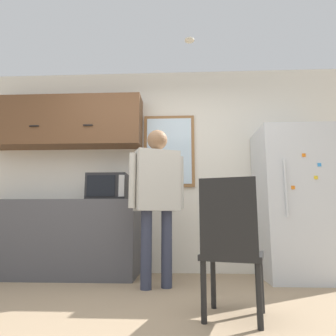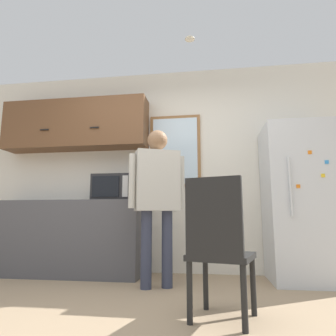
{
  "view_description": "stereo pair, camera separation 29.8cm",
  "coord_description": "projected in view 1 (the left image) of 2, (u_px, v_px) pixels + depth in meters",
  "views": [
    {
      "loc": [
        0.32,
        -2.04,
        0.68
      ],
      "look_at": [
        0.17,
        1.03,
        1.2
      ],
      "focal_mm": 32.0,
      "sensor_mm": 36.0,
      "label": 1
    },
    {
      "loc": [
        0.62,
        -2.02,
        0.68
      ],
      "look_at": [
        0.17,
        1.03,
        1.2
      ],
      "focal_mm": 32.0,
      "sensor_mm": 36.0,
      "label": 2
    }
  ],
  "objects": [
    {
      "name": "ground_plane",
      "position": [
        133.0,
        326.0,
        1.92
      ],
      "size": [
        16.0,
        16.0,
        0.0
      ],
      "primitive_type": "plane",
      "color": "#9E8466"
    },
    {
      "name": "back_wall",
      "position": [
        158.0,
        168.0,
        4.01
      ],
      "size": [
        6.0,
        0.06,
        2.7
      ],
      "color": "silver",
      "rests_on": "ground_plane"
    },
    {
      "name": "counter",
      "position": [
        55.0,
        238.0,
        3.59
      ],
      "size": [
        1.98,
        0.62,
        0.89
      ],
      "color": "#4C4C51",
      "rests_on": "ground_plane"
    },
    {
      "name": "upper_cabinets",
      "position": [
        67.0,
        122.0,
        3.97
      ],
      "size": [
        1.98,
        0.35,
        0.67
      ],
      "color": "brown"
    },
    {
      "name": "microwave",
      "position": [
        109.0,
        187.0,
        3.63
      ],
      "size": [
        0.47,
        0.41,
        0.31
      ],
      "color": "#232326",
      "rests_on": "counter"
    },
    {
      "name": "person",
      "position": [
        157.0,
        189.0,
        3.09
      ],
      "size": [
        0.55,
        0.38,
        1.61
      ],
      "rotation": [
        0.0,
        0.0,
        0.4
      ],
      "color": "#33384C",
      "rests_on": "ground_plane"
    },
    {
      "name": "refrigerator",
      "position": [
        295.0,
        203.0,
        3.47
      ],
      "size": [
        0.81,
        0.74,
        1.72
      ],
      "color": "silver",
      "rests_on": "ground_plane"
    },
    {
      "name": "chair",
      "position": [
        231.0,
        243.0,
        2.08
      ],
      "size": [
        0.51,
        0.51,
        0.96
      ],
      "rotation": [
        0.0,
        0.0,
        2.86
      ],
      "color": "black",
      "rests_on": "ground_plane"
    },
    {
      "name": "window",
      "position": [
        169.0,
        151.0,
        4.0
      ],
      "size": [
        0.68,
        0.05,
        0.97
      ],
      "color": "olive"
    },
    {
      "name": "ceiling_light",
      "position": [
        189.0,
        40.0,
        3.4
      ],
      "size": [
        0.11,
        0.11,
        0.01
      ],
      "color": "white"
    }
  ]
}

